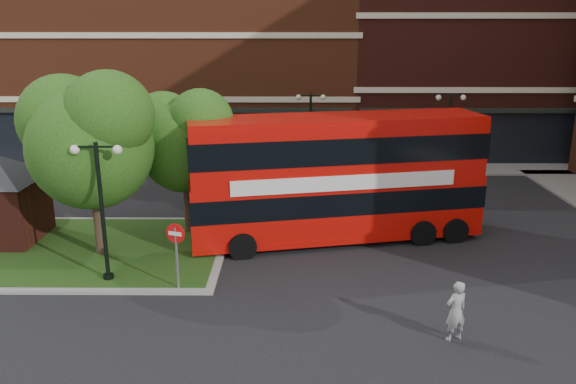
{
  "coord_description": "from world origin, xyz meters",
  "views": [
    {
      "loc": [
        0.93,
        -17.78,
        8.62
      ],
      "look_at": [
        0.77,
        4.67,
        2.0
      ],
      "focal_mm": 35.0,
      "sensor_mm": 36.0,
      "label": 1
    }
  ],
  "objects_px": {
    "car_silver": "(202,161)",
    "car_white": "(435,160)",
    "woman": "(456,311)",
    "bus": "(336,170)"
  },
  "relations": [
    {
      "from": "woman",
      "to": "car_white",
      "type": "relative_size",
      "value": 0.39
    },
    {
      "from": "car_silver",
      "to": "car_white",
      "type": "xyz_separation_m",
      "value": [
        14.44,
        0.0,
        0.1
      ]
    },
    {
      "from": "woman",
      "to": "car_white",
      "type": "xyz_separation_m",
      "value": [
        4.19,
        19.5,
        -0.14
      ]
    },
    {
      "from": "bus",
      "to": "woman",
      "type": "height_order",
      "value": "bus"
    },
    {
      "from": "bus",
      "to": "car_white",
      "type": "relative_size",
      "value": 2.63
    },
    {
      "from": "bus",
      "to": "car_white",
      "type": "bearing_deg",
      "value": 46.95
    },
    {
      "from": "car_silver",
      "to": "car_white",
      "type": "relative_size",
      "value": 0.85
    },
    {
      "from": "woman",
      "to": "car_silver",
      "type": "distance_m",
      "value": 22.03
    },
    {
      "from": "car_white",
      "to": "bus",
      "type": "bearing_deg",
      "value": 142.65
    },
    {
      "from": "bus",
      "to": "car_silver",
      "type": "height_order",
      "value": "bus"
    }
  ]
}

